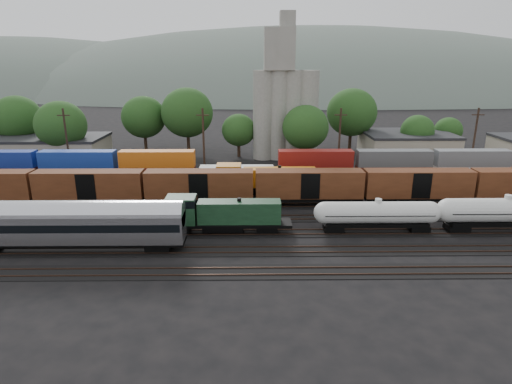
{
  "coord_description": "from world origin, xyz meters",
  "views": [
    {
      "loc": [
        -3.61,
        -52.69,
        19.88
      ],
      "look_at": [
        -2.98,
        2.0,
        3.0
      ],
      "focal_mm": 30.0,
      "sensor_mm": 36.0,
      "label": 1
    }
  ],
  "objects_px": {
    "tank_car_a": "(377,214)",
    "passenger_coach": "(70,223)",
    "orange_locomotive": "(259,179)",
    "green_locomotive": "(215,214)",
    "grain_silo": "(285,104)"
  },
  "relations": [
    {
      "from": "green_locomotive",
      "to": "orange_locomotive",
      "type": "height_order",
      "value": "orange_locomotive"
    },
    {
      "from": "tank_car_a",
      "to": "orange_locomotive",
      "type": "bearing_deg",
      "value": 132.67
    },
    {
      "from": "tank_car_a",
      "to": "orange_locomotive",
      "type": "xyz_separation_m",
      "value": [
        -13.83,
        15.0,
        0.22
      ]
    },
    {
      "from": "tank_car_a",
      "to": "passenger_coach",
      "type": "height_order",
      "value": "passenger_coach"
    },
    {
      "from": "green_locomotive",
      "to": "tank_car_a",
      "type": "distance_m",
      "value": 19.29
    },
    {
      "from": "orange_locomotive",
      "to": "grain_silo",
      "type": "distance_m",
      "value": 27.99
    },
    {
      "from": "tank_car_a",
      "to": "grain_silo",
      "type": "relative_size",
      "value": 0.52
    },
    {
      "from": "tank_car_a",
      "to": "orange_locomotive",
      "type": "distance_m",
      "value": 20.4
    },
    {
      "from": "orange_locomotive",
      "to": "grain_silo",
      "type": "relative_size",
      "value": 0.63
    },
    {
      "from": "green_locomotive",
      "to": "grain_silo",
      "type": "distance_m",
      "value": 43.4
    },
    {
      "from": "grain_silo",
      "to": "green_locomotive",
      "type": "bearing_deg",
      "value": -105.25
    },
    {
      "from": "tank_car_a",
      "to": "passenger_coach",
      "type": "xyz_separation_m",
      "value": [
        -34.33,
        -5.0,
        0.98
      ]
    },
    {
      "from": "passenger_coach",
      "to": "green_locomotive",
      "type": "bearing_deg",
      "value": 18.39
    },
    {
      "from": "green_locomotive",
      "to": "passenger_coach",
      "type": "height_order",
      "value": "passenger_coach"
    },
    {
      "from": "orange_locomotive",
      "to": "grain_silo",
      "type": "xyz_separation_m",
      "value": [
        5.72,
        26.0,
        8.65
      ]
    }
  ]
}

